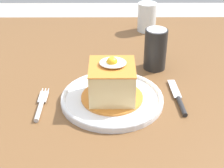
% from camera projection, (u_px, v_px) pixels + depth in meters
% --- Properties ---
extents(dining_table, '(1.34, 0.95, 0.76)m').
position_uv_depth(dining_table, '(109.00, 103.00, 1.05)').
color(dining_table, brown).
rests_on(dining_table, ground_plane).
extents(main_plate, '(0.26, 0.26, 0.02)m').
position_uv_depth(main_plate, '(112.00, 98.00, 0.87)').
color(main_plate, white).
rests_on(main_plate, dining_table).
extents(sandwich_meal, '(0.16, 0.16, 0.12)m').
position_uv_depth(sandwich_meal, '(112.00, 82.00, 0.85)').
color(sandwich_meal, orange).
rests_on(sandwich_meal, main_plate).
extents(fork, '(0.02, 0.14, 0.01)m').
position_uv_depth(fork, '(40.00, 106.00, 0.85)').
color(fork, silver).
rests_on(fork, dining_table).
extents(knife, '(0.03, 0.17, 0.01)m').
position_uv_depth(knife, '(179.00, 101.00, 0.87)').
color(knife, '#262628').
rests_on(knife, dining_table).
extents(soda_can, '(0.07, 0.07, 0.12)m').
position_uv_depth(soda_can, '(155.00, 49.00, 1.00)').
color(soda_can, black).
rests_on(soda_can, dining_table).
extents(drinking_glass, '(0.07, 0.07, 0.10)m').
position_uv_depth(drinking_glass, '(147.00, 19.00, 1.26)').
color(drinking_glass, '#3F2314').
rests_on(drinking_glass, dining_table).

